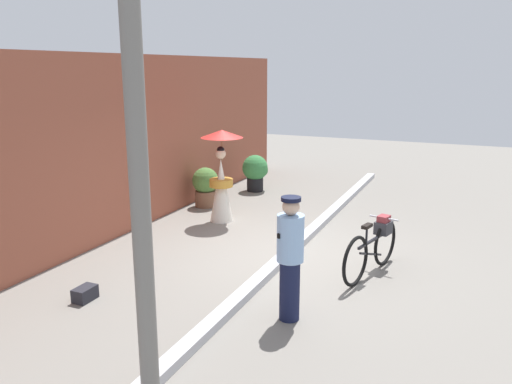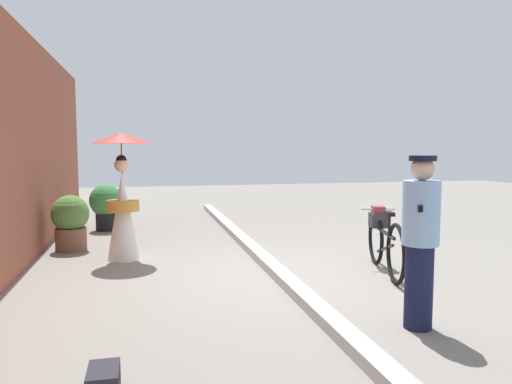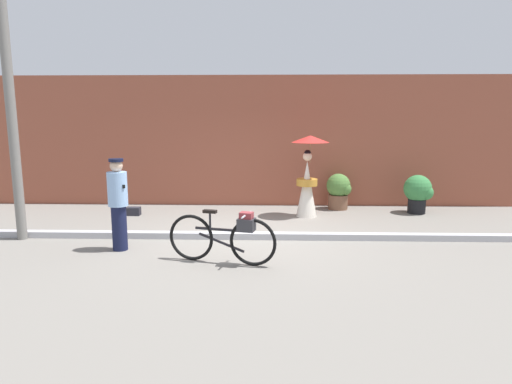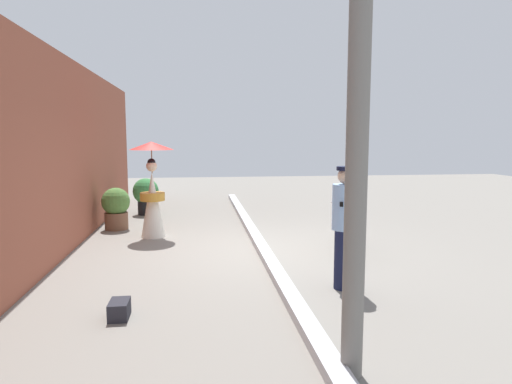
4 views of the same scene
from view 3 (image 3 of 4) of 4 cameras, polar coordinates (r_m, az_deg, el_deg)
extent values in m
plane|color=gray|center=(8.58, -1.47, -6.05)|extent=(30.00, 30.00, 0.00)
cube|color=brown|center=(11.79, -0.54, 6.61)|extent=(14.00, 0.40, 3.40)
cube|color=#B2B2B7|center=(8.57, -1.47, -5.67)|extent=(14.00, 0.20, 0.12)
torus|color=black|center=(6.96, -0.41, -6.53)|extent=(0.76, 0.23, 0.77)
torus|color=black|center=(7.31, -8.40, -5.85)|extent=(0.76, 0.23, 0.77)
cube|color=black|center=(7.07, -4.52, -4.87)|extent=(0.86, 0.24, 0.04)
cube|color=black|center=(7.13, -4.50, -6.54)|extent=(0.75, 0.21, 0.28)
cylinder|color=black|center=(7.11, -5.97, -3.78)|extent=(0.03, 0.03, 0.32)
cube|color=black|center=(7.07, -5.99, -2.52)|extent=(0.24, 0.14, 0.05)
cylinder|color=silver|center=(6.88, -1.26, -2.96)|extent=(0.14, 0.47, 0.03)
cube|color=#333338|center=(6.92, -1.25, -4.26)|extent=(0.30, 0.28, 0.20)
cube|color=maroon|center=(6.89, -1.26, -3.21)|extent=(0.23, 0.20, 0.14)
cylinder|color=#141938|center=(8.14, -17.26, -4.47)|extent=(0.26, 0.26, 0.80)
cylinder|color=#8CB2E0|center=(8.01, -17.51, 0.37)|extent=(0.34, 0.34, 0.60)
sphere|color=#D8B293|center=(7.95, -17.66, 3.26)|extent=(0.22, 0.22, 0.22)
cylinder|color=black|center=(7.94, -17.69, 3.95)|extent=(0.25, 0.25, 0.05)
cube|color=black|center=(8.00, -17.53, 0.79)|extent=(0.34, 0.25, 0.06)
cone|color=silver|center=(10.43, 6.59, 0.41)|extent=(0.48, 0.48, 1.32)
cylinder|color=#C1842D|center=(10.40, 6.61, 1.27)|extent=(0.49, 0.49, 0.16)
sphere|color=beige|center=(10.33, 6.68, 4.61)|extent=(0.21, 0.21, 0.21)
sphere|color=black|center=(10.33, 6.68, 5.02)|extent=(0.16, 0.16, 0.16)
cylinder|color=olive|center=(10.33, 7.02, 5.31)|extent=(0.02, 0.02, 0.55)
cone|color=red|center=(10.31, 7.06, 6.84)|extent=(0.87, 0.87, 0.16)
cylinder|color=black|center=(11.49, 20.08, -1.73)|extent=(0.42, 0.42, 0.35)
sphere|color=#387F42|center=(11.42, 20.20, 0.43)|extent=(0.66, 0.66, 0.66)
sphere|color=#387F42|center=(11.39, 21.13, -0.06)|extent=(0.36, 0.36, 0.36)
cylinder|color=brown|center=(11.46, 10.56, -1.27)|extent=(0.50, 0.50, 0.37)
sphere|color=#4C7A38|center=(11.39, 10.62, 0.84)|extent=(0.60, 0.60, 0.60)
sphere|color=#4C7A38|center=(11.34, 11.43, 0.39)|extent=(0.33, 0.33, 0.33)
cube|color=#26262D|center=(10.98, -15.61, -2.41)|extent=(0.33, 0.21, 0.19)
cube|color=black|center=(10.91, -15.72, -2.23)|extent=(0.28, 0.07, 0.07)
cylinder|color=slate|center=(9.40, -29.13, 8.92)|extent=(0.18, 0.18, 4.80)
camera|label=1|loc=(9.99, -56.32, 10.26)|focal=36.11mm
camera|label=2|loc=(11.95, -31.89, 5.23)|focal=33.98mm
camera|label=4|loc=(12.46, -39.78, 5.92)|focal=31.61mm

